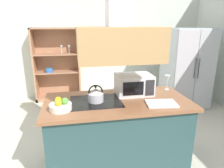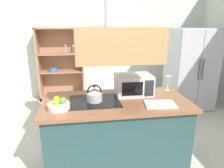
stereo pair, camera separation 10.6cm
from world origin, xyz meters
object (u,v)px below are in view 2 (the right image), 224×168
Objects in this scene: kettle at (94,94)px; cutting_board at (160,104)px; refrigerator at (190,69)px; wine_glass_on_counter at (168,80)px; dish_cabinet at (62,68)px; fruit_bowl at (59,105)px; microwave at (133,85)px.

kettle is 0.76m from cutting_board.
wine_glass_on_counter is (-1.14, -1.43, 0.20)m from refrigerator.
dish_cabinet is 2.86m from fruit_bowl.
cutting_board is 1.65× the size of wine_glass_on_counter.
microwave is at bearing 19.40° from kettle.
kettle is 1.06m from wine_glass_on_counter.
microwave reaches higher than kettle.
kettle is 0.60× the size of cutting_board.
microwave is at bearing 118.02° from cutting_board.
wine_glass_on_counter is at bearing -128.56° from refrigerator.
cutting_board is (0.73, -0.22, -0.08)m from kettle.
wine_glass_on_counter is (0.51, 0.09, 0.02)m from microwave.
fruit_bowl reaches higher than cutting_board.
refrigerator is 3.17m from fruit_bowl.
dish_cabinet is at bearing 115.22° from cutting_board.
refrigerator is 5.00× the size of cutting_board.
dish_cabinet is at bearing 124.69° from wine_glass_on_counter.
wine_glass_on_counter is 0.87× the size of fruit_bowl.
refrigerator reaches higher than cutting_board.
dish_cabinet reaches higher than wine_glass_on_counter.
microwave is 0.52m from wine_glass_on_counter.
kettle is 1.00× the size of wine_glass_on_counter.
microwave reaches higher than cutting_board.
dish_cabinet is 8.25× the size of wine_glass_on_counter.
microwave reaches higher than fruit_bowl.
fruit_bowl is at bearing -85.22° from dish_cabinet.
microwave is at bearing 21.24° from fruit_bowl.
cutting_board is at bearing -126.79° from refrigerator.
fruit_bowl is at bearing 177.68° from cutting_board.
microwave is 1.95× the size of fruit_bowl.
kettle is at bearing -76.70° from dish_cabinet.
fruit_bowl is (-0.39, -0.17, -0.04)m from kettle.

